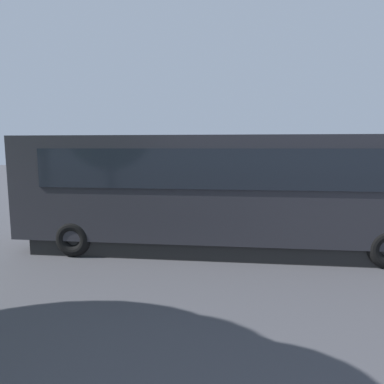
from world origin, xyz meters
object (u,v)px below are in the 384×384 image
tour_bus (223,193)px  stunt_motorcycle (133,188)px  traffic_cone (170,206)px  spectator_far_left (277,201)px  spectator_left (248,200)px  spectator_centre (213,199)px  spectator_right (180,197)px  parked_motorcycle_silver (175,217)px

tour_bus → stunt_motorcycle: tour_bus is taller
traffic_cone → stunt_motorcycle: bearing=-17.1°
spectator_far_left → stunt_motorcycle: bearing=-27.5°
spectator_left → stunt_motorcycle: bearing=-32.0°
spectator_centre → traffic_cone: (1.97, -2.47, -0.69)m
spectator_far_left → spectator_right: 3.63m
spectator_centre → traffic_cone: size_ratio=2.67×
parked_motorcycle_silver → spectator_right: bearing=-94.1°
spectator_far_left → parked_motorcycle_silver: bearing=12.0°
tour_bus → spectator_right: size_ratio=6.48×
tour_bus → spectator_far_left: 3.58m
spectator_left → parked_motorcycle_silver: size_ratio=0.82×
spectator_centre → tour_bus: bearing=96.0°
parked_motorcycle_silver → spectator_centre: bearing=-143.8°
spectator_far_left → spectator_right: bearing=-3.8°
tour_bus → spectator_left: bearing=-109.0°
spectator_far_left → spectator_right: spectator_right is taller
spectator_centre → stunt_motorcycle: stunt_motorcycle is taller
spectator_far_left → parked_motorcycle_silver: spectator_far_left is taller
spectator_centre → spectator_right: 1.24m
tour_bus → stunt_motorcycle: bearing=-55.9°
tour_bus → spectator_left: tour_bus is taller
spectator_left → spectator_right: 2.56m
spectator_left → spectator_centre: (1.31, -0.15, 0.00)m
tour_bus → traffic_cone: bearing=-67.5°
tour_bus → spectator_far_left: tour_bus is taller
spectator_right → parked_motorcycle_silver: size_ratio=0.88×
stunt_motorcycle → spectator_far_left: bearing=152.5°
tour_bus → spectator_centre: 3.12m
spectator_far_left → spectator_centre: (2.38, -0.18, 0.01)m
spectator_left → parked_motorcycle_silver: spectator_left is taller
spectator_left → spectator_right: (2.55, -0.22, 0.09)m
traffic_cone → spectator_left: bearing=141.3°
spectator_far_left → stunt_motorcycle: stunt_motorcycle is taller
spectator_right → traffic_cone: bearing=-73.2°
tour_bus → spectator_far_left: bearing=-125.8°
spectator_far_left → spectator_centre: size_ratio=0.99×
spectator_centre → traffic_cone: 3.23m
spectator_right → stunt_motorcycle: (2.55, -2.96, -0.06)m
spectator_right → spectator_far_left: bearing=176.2°
spectator_far_left → spectator_left: 1.07m
spectator_left → traffic_cone: (3.27, -2.62, -0.68)m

